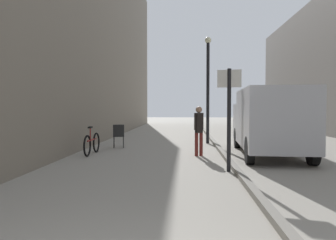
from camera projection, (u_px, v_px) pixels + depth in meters
name	position (u px, v px, depth m)	size (l,w,h in m)	color
ground_plane	(178.00, 146.00, 13.91)	(80.00, 80.00, 0.00)	gray
building_facade_left	(57.00, 1.00, 13.95)	(2.96, 40.00, 12.13)	gray
kerb_strip	(217.00, 145.00, 13.82)	(0.16, 40.00, 0.12)	slate
pedestrian_main_foreground	(199.00, 127.00, 11.19)	(0.32, 0.25, 1.66)	maroon
delivery_van	(269.00, 120.00, 11.34)	(2.28, 5.67, 2.22)	#B7B7BC
street_sign_post	(229.00, 111.00, 8.43)	(0.59, 0.17, 2.60)	black
lamp_post	(208.00, 83.00, 15.01)	(0.28, 0.28, 4.76)	black
bicycle_leaning	(92.00, 144.00, 11.54)	(0.10, 1.77, 0.98)	black
cafe_chair_near_window	(119.00, 134.00, 13.44)	(0.52, 0.52, 0.94)	black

